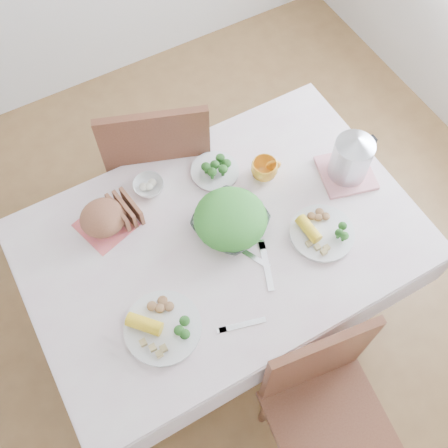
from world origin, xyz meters
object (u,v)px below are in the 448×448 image
dining_table (222,277)px  yellow_mug (264,170)px  electric_kettle (352,156)px  dinner_plate_right (322,233)px  chair_far (160,160)px  salad_bowl (230,223)px  chair_near (330,425)px  dinner_plate_left (163,328)px

dining_table → yellow_mug: yellow_mug is taller
dining_table → electric_kettle: bearing=0.8°
electric_kettle → dinner_plate_right: bearing=-166.0°
dining_table → yellow_mug: bearing=30.0°
chair_far → salad_bowl: 0.72m
chair_near → dinner_plate_left: chair_near is taller
dining_table → dinner_plate_left: (-0.36, -0.22, 0.40)m
dinner_plate_left → dinner_plate_right: 0.70m
chair_near → dinner_plate_left: (-0.40, 0.54, 0.31)m
dining_table → chair_far: (0.02, 0.66, 0.09)m
chair_near → chair_far: bearing=98.3°
salad_bowl → chair_near: bearing=-90.7°
dining_table → chair_far: size_ratio=1.36×
chair_far → dinner_plate_left: size_ratio=3.76×
dining_table → chair_near: chair_near is taller
dining_table → dinner_plate_right: size_ratio=5.59×
chair_near → electric_kettle: bearing=61.8°
dining_table → electric_kettle: electric_kettle is taller
chair_far → dinner_plate_right: 0.95m
electric_kettle → dinner_plate_left: bearing=170.5°
salad_bowl → dinner_plate_left: 0.47m
salad_bowl → dinner_plate_right: salad_bowl is taller
dinner_plate_left → dinner_plate_right: bearing=3.0°
chair_near → chair_far: (-0.02, 1.42, 0.00)m
chair_near → dinner_plate_right: 0.72m
yellow_mug → electric_kettle: bearing=-28.0°
chair_near → salad_bowl: size_ratio=3.53×
dining_table → yellow_mug: (0.29, 0.17, 0.43)m
chair_near → chair_far: size_ratio=0.91×
chair_near → chair_far: 1.42m
dinner_plate_left → electric_kettle: bearing=13.2°
chair_far → yellow_mug: chair_far is taller
dining_table → yellow_mug: 0.55m
dinner_plate_right → dining_table: bearing=152.4°
chair_near → dinner_plate_left: bearing=133.9°
salad_bowl → electric_kettle: (0.54, -0.02, 0.09)m
dining_table → salad_bowl: salad_bowl is taller
chair_far → electric_kettle: size_ratio=4.71×
dining_table → salad_bowl: bearing=25.6°
dinner_plate_right → dinner_plate_left: bearing=-177.0°
electric_kettle → chair_near: bearing=-148.4°
dinner_plate_left → electric_kettle: electric_kettle is taller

